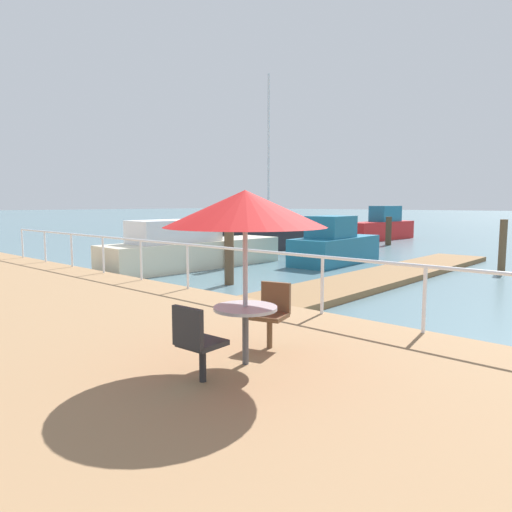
# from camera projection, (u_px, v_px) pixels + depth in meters

# --- Properties ---
(ground_plane) EXTENTS (300.00, 300.00, 0.00)m
(ground_plane) POSITION_uv_depth(u_px,v_px,m) (94.00, 259.00, 20.20)
(ground_plane) COLOR slate
(floating_dock) EXTENTS (14.23, 2.00, 0.18)m
(floating_dock) POSITION_uv_depth(u_px,v_px,m) (386.00, 276.00, 15.04)
(floating_dock) COLOR olive
(floating_dock) RESTS_ON ground_plane
(boardwalk_railing) EXTENTS (0.06, 22.86, 1.08)m
(boardwalk_railing) POSITION_uv_depth(u_px,v_px,m) (246.00, 259.00, 9.77)
(boardwalk_railing) COLOR white
(boardwalk_railing) RESTS_ON boardwalk
(dock_piling_0) EXTENTS (0.33, 0.33, 2.09)m
(dock_piling_0) POSITION_uv_depth(u_px,v_px,m) (229.00, 240.00, 17.42)
(dock_piling_0) COLOR brown
(dock_piling_0) RESTS_ON ground_plane
(dock_piling_1) EXTENTS (0.34, 0.34, 1.64)m
(dock_piling_1) POSITION_uv_depth(u_px,v_px,m) (389.00, 231.00, 27.01)
(dock_piling_1) COLOR #473826
(dock_piling_1) RESTS_ON ground_plane
(dock_piling_2) EXTENTS (0.28, 0.28, 1.73)m
(dock_piling_2) POSITION_uv_depth(u_px,v_px,m) (229.00, 256.00, 13.89)
(dock_piling_2) COLOR brown
(dock_piling_2) RESTS_ON ground_plane
(dock_piling_4) EXTENTS (0.25, 0.25, 1.85)m
(dock_piling_4) POSITION_uv_depth(u_px,v_px,m) (503.00, 246.00, 16.57)
(dock_piling_4) COLOR brown
(dock_piling_4) RESTS_ON ground_plane
(moored_boat_1) EXTENTS (7.43, 2.12, 1.82)m
(moored_boat_1) POSITION_uv_depth(u_px,v_px,m) (191.00, 249.00, 17.47)
(moored_boat_1) COLOR beige
(moored_boat_1) RESTS_ON ground_plane
(moored_boat_2) EXTENTS (6.04, 1.98, 8.77)m
(moored_boat_2) POSITION_uv_depth(u_px,v_px,m) (269.00, 235.00, 24.06)
(moored_boat_2) COLOR black
(moored_boat_2) RESTS_ON ground_plane
(moored_boat_3) EXTENTS (4.65, 1.97, 1.92)m
(moored_boat_3) POSITION_uv_depth(u_px,v_px,m) (335.00, 245.00, 18.80)
(moored_boat_3) COLOR #1E6B8C
(moored_boat_3) RESTS_ON ground_plane
(moored_boat_4) EXTENTS (6.28, 1.95, 2.23)m
(moored_boat_4) POSITION_uv_depth(u_px,v_px,m) (382.00, 227.00, 31.13)
(moored_boat_4) COLOR red
(moored_boat_4) RESTS_ON ground_plane
(cafe_table_round) EXTENTS (0.80, 0.80, 0.74)m
(cafe_table_round) POSITION_uv_depth(u_px,v_px,m) (245.00, 312.00, 5.84)
(cafe_table_round) COLOR #ADADB2
(cafe_table_round) RESTS_ON boardwalk
(patio_umbrella) EXTENTS (2.01, 2.01, 2.18)m
(patio_umbrella) POSITION_uv_depth(u_px,v_px,m) (245.00, 209.00, 5.69)
(patio_umbrella) COLOR #B2B2B7
(patio_umbrella) RESTS_ON boardwalk
(cafe_chair_0) EXTENTS (0.58, 0.55, 0.90)m
(cafe_chair_0) POSITION_uv_depth(u_px,v_px,m) (272.00, 309.00, 6.62)
(cafe_chair_0) COLOR brown
(cafe_chair_0) RESTS_ON boardwalk
(cafe_chair_1) EXTENTS (0.49, 0.46, 0.90)m
(cafe_chair_1) POSITION_uv_depth(u_px,v_px,m) (196.00, 338.00, 5.20)
(cafe_chair_1) COLOR #262628
(cafe_chair_1) RESTS_ON boardwalk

